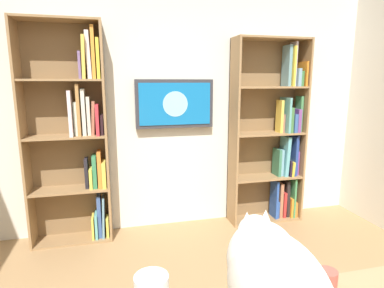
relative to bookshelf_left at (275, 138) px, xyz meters
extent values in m
cube|color=silver|center=(1.15, -0.17, 0.39)|extent=(4.52, 0.06, 2.70)
cube|color=#937047|center=(-0.30, 0.02, 0.06)|extent=(0.02, 0.28, 2.04)
cube|color=#937047|center=(0.51, 0.02, 0.06)|extent=(0.02, 0.28, 2.04)
cube|color=brown|center=(0.10, -0.11, 0.06)|extent=(0.83, 0.01, 2.04)
cube|color=#937047|center=(0.10, 0.02, -0.95)|extent=(0.78, 0.27, 0.02)
cube|color=#937047|center=(0.10, 0.02, -0.45)|extent=(0.78, 0.27, 0.02)
cube|color=#937047|center=(0.10, 0.02, 0.06)|extent=(0.78, 0.27, 0.02)
cube|color=#937047|center=(0.10, 0.02, 0.56)|extent=(0.78, 0.27, 0.02)
cube|color=#937047|center=(0.10, 0.02, 1.07)|extent=(0.78, 0.27, 0.02)
cube|color=orange|center=(-0.26, 0.02, -0.85)|extent=(0.03, 0.21, 0.18)
cube|color=#3F8650|center=(-0.23, 0.02, -0.71)|extent=(0.02, 0.21, 0.47)
cube|color=orange|center=(-0.21, 0.04, -0.83)|extent=(0.03, 0.16, 0.23)
cube|color=black|center=(-0.17, 0.01, -0.73)|extent=(0.06, 0.15, 0.43)
cube|color=#AF2927|center=(-0.13, 0.03, -0.79)|extent=(0.04, 0.13, 0.30)
cube|color=#9E6346|center=(-0.08, 0.03, -0.74)|extent=(0.04, 0.14, 0.41)
cube|color=#2B4D96|center=(-0.05, 0.04, -0.84)|extent=(0.02, 0.12, 0.20)
cube|color=#294E9E|center=(-0.02, 0.03, -0.72)|extent=(0.03, 0.17, 0.45)
cube|color=#874491|center=(-0.27, 0.02, -0.30)|extent=(0.02, 0.14, 0.28)
cube|color=#2A4193|center=(-0.24, 0.02, -0.20)|extent=(0.02, 0.16, 0.47)
cube|color=navy|center=(-0.22, 0.01, -0.21)|extent=(0.02, 0.22, 0.45)
cube|color=gold|center=(-0.19, 0.04, -0.36)|extent=(0.04, 0.18, 0.17)
cube|color=black|center=(-0.16, 0.02, -0.35)|extent=(0.02, 0.21, 0.18)
cube|color=#5AA2AD|center=(-0.12, 0.03, -0.21)|extent=(0.06, 0.18, 0.45)
cube|color=#72A3B4|center=(-0.07, 0.02, -0.29)|extent=(0.03, 0.13, 0.30)
cube|color=#367253|center=(-0.03, 0.02, -0.28)|extent=(0.03, 0.16, 0.31)
cube|color=#43864F|center=(-0.26, 0.03, 0.26)|extent=(0.03, 0.12, 0.40)
cube|color=#714085|center=(-0.23, 0.02, 0.19)|extent=(0.04, 0.22, 0.26)
cube|color=#335594|center=(-0.18, 0.03, 0.17)|extent=(0.04, 0.21, 0.20)
cube|color=#3F733E|center=(-0.13, 0.04, 0.20)|extent=(0.04, 0.18, 0.28)
cube|color=#5B9C9B|center=(-0.09, 0.04, 0.26)|extent=(0.03, 0.23, 0.38)
cube|color=#9C654D|center=(-0.06, 0.02, 0.17)|extent=(0.03, 0.13, 0.20)
cube|color=#E3C049|center=(-0.02, 0.04, 0.24)|extent=(0.03, 0.12, 0.36)
cube|color=orange|center=(-0.27, 0.04, 0.70)|extent=(0.02, 0.21, 0.26)
cube|color=#3B753F|center=(-0.23, 0.04, 0.65)|extent=(0.03, 0.17, 0.16)
cube|color=#7295AD|center=(-0.19, 0.04, 0.67)|extent=(0.04, 0.21, 0.19)
cube|color=silver|center=(-0.15, 0.04, 0.80)|extent=(0.02, 0.14, 0.46)
cube|color=gold|center=(-0.13, 0.04, 0.78)|extent=(0.02, 0.19, 0.42)
cube|color=#67949F|center=(-0.09, 0.01, 0.79)|extent=(0.03, 0.16, 0.43)
cube|color=#937047|center=(1.84, 0.02, 0.11)|extent=(0.02, 0.28, 2.14)
cube|color=#937047|center=(2.58, 0.02, 0.11)|extent=(0.02, 0.28, 2.14)
cube|color=brown|center=(2.21, -0.11, 0.11)|extent=(0.76, 0.01, 2.14)
cube|color=#937047|center=(2.21, 0.02, -0.95)|extent=(0.72, 0.27, 0.02)
cube|color=#937047|center=(2.21, 0.02, -0.42)|extent=(0.72, 0.27, 0.02)
cube|color=#937047|center=(2.21, 0.02, 0.11)|extent=(0.72, 0.27, 0.02)
cube|color=#937047|center=(2.21, 0.02, 0.64)|extent=(0.72, 0.27, 0.02)
cube|color=#937047|center=(2.21, 0.02, 1.16)|extent=(0.72, 0.27, 0.02)
cube|color=#D8C749|center=(1.87, 0.04, -0.84)|extent=(0.03, 0.14, 0.21)
cube|color=#638FA0|center=(1.91, 0.02, -0.73)|extent=(0.04, 0.19, 0.42)
cube|color=#39558C|center=(1.94, 0.03, -0.72)|extent=(0.04, 0.14, 0.44)
cube|color=#5BA49F|center=(1.98, 0.02, -0.82)|extent=(0.03, 0.21, 0.25)
cube|color=gold|center=(2.01, 0.02, -0.83)|extent=(0.02, 0.20, 0.22)
cube|color=#E7C549|center=(1.88, 0.02, -0.28)|extent=(0.04, 0.21, 0.26)
cube|color=orange|center=(1.92, 0.03, -0.23)|extent=(0.04, 0.19, 0.36)
cube|color=#347E4E|center=(1.96, 0.01, -0.25)|extent=(0.04, 0.18, 0.32)
cube|color=#D5C649|center=(2.00, 0.04, -0.31)|extent=(0.03, 0.16, 0.20)
cube|color=black|center=(2.04, 0.01, -0.27)|extent=(0.03, 0.14, 0.30)
cube|color=black|center=(1.87, 0.03, 0.21)|extent=(0.03, 0.15, 0.19)
cube|color=#C12D36|center=(1.91, 0.04, 0.26)|extent=(0.03, 0.23, 0.29)
cube|color=#A16549|center=(1.95, 0.02, 0.28)|extent=(0.05, 0.12, 0.32)
cube|color=beige|center=(1.99, 0.02, 0.30)|extent=(0.03, 0.12, 0.36)
cube|color=beige|center=(2.03, 0.03, 0.34)|extent=(0.03, 0.12, 0.44)
cube|color=#A4753E|center=(2.07, 0.04, 0.36)|extent=(0.03, 0.18, 0.48)
cube|color=silver|center=(2.11, 0.02, 0.27)|extent=(0.03, 0.12, 0.32)
cube|color=silver|center=(2.14, 0.04, 0.33)|extent=(0.03, 0.22, 0.43)
cube|color=yellow|center=(1.87, 0.02, 0.83)|extent=(0.03, 0.23, 0.36)
cube|color=orange|center=(1.91, 0.03, 0.88)|extent=(0.03, 0.17, 0.48)
cube|color=silver|center=(1.96, 0.04, 0.86)|extent=(0.05, 0.12, 0.43)
cube|color=gold|center=(2.00, 0.04, 0.84)|extent=(0.04, 0.23, 0.38)
cube|color=slate|center=(2.03, 0.03, 0.77)|extent=(0.02, 0.21, 0.24)
cube|color=#333338|center=(1.13, -0.09, 0.39)|extent=(0.82, 0.06, 0.50)
cube|color=#146BB2|center=(1.13, -0.05, 0.39)|extent=(0.75, 0.01, 0.43)
cylinder|color=#8CCCEA|center=(1.13, -0.05, 0.39)|extent=(0.26, 0.00, 0.26)
ellipsoid|color=white|center=(1.28, 2.30, 0.02)|extent=(0.24, 0.26, 0.27)
sphere|color=white|center=(1.28, 2.24, 0.09)|extent=(0.13, 0.13, 0.13)
cone|color=white|center=(1.25, 2.24, 0.14)|extent=(0.06, 0.06, 0.07)
cone|color=white|center=(1.32, 2.24, 0.14)|extent=(0.06, 0.06, 0.07)
cone|color=beige|center=(1.25, 2.24, 0.14)|extent=(0.03, 0.03, 0.05)
cone|color=beige|center=(1.32, 2.24, 0.14)|extent=(0.03, 0.03, 0.05)
cylinder|color=#D84C3F|center=(0.96, 2.23, -0.16)|extent=(0.08, 0.08, 0.10)
camera|label=1|loc=(1.75, 3.20, 0.62)|focal=29.63mm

